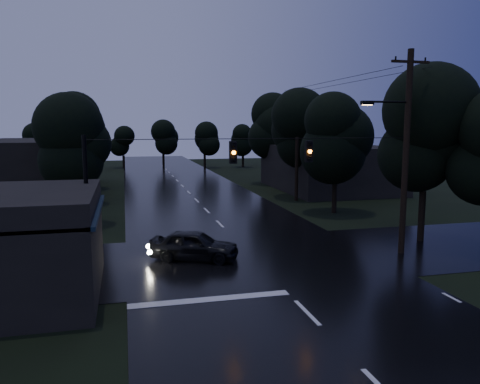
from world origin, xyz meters
name	(u,v)px	position (x,y,z in m)	size (l,w,h in m)	color
main_road	(197,201)	(0.00, 30.00, 0.00)	(12.00, 120.00, 0.02)	black
cross_street	(253,258)	(0.00, 12.00, 0.00)	(60.00, 9.00, 0.02)	black
building_far_right	(329,168)	(14.00, 34.00, 2.20)	(10.00, 14.00, 4.40)	black
building_far_left	(40,165)	(-14.00, 40.00, 2.50)	(10.00, 16.00, 5.00)	black
utility_pole_main	(404,149)	(7.41, 11.00, 5.26)	(3.50, 0.30, 10.00)	black
utility_pole_far	(297,155)	(8.30, 28.00, 3.88)	(2.00, 0.30, 7.50)	black
anchor_pole_left	(87,207)	(-7.50, 11.00, 3.00)	(0.18, 0.18, 6.00)	black
span_signals	(271,151)	(0.56, 10.99, 5.24)	(15.00, 0.37, 1.12)	black
tree_corner_near	(426,133)	(10.00, 13.00, 5.99)	(4.48, 4.48, 9.44)	black
tree_left_a	(73,144)	(-9.00, 22.00, 5.24)	(3.92, 3.92, 8.26)	black
tree_left_b	(76,135)	(-9.60, 30.00, 5.62)	(4.20, 4.20, 8.85)	black
tree_left_c	(79,130)	(-10.20, 40.00, 5.99)	(4.48, 4.48, 9.44)	black
tree_right_a	(336,136)	(9.00, 22.00, 5.62)	(4.20, 4.20, 8.85)	black
tree_right_b	(303,130)	(9.60, 30.00, 5.99)	(4.48, 4.48, 9.44)	black
tree_right_c	(274,126)	(10.20, 40.00, 6.37)	(4.76, 4.76, 10.03)	black
car	(194,245)	(-2.80, 12.34, 0.72)	(1.70, 4.22, 1.44)	black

